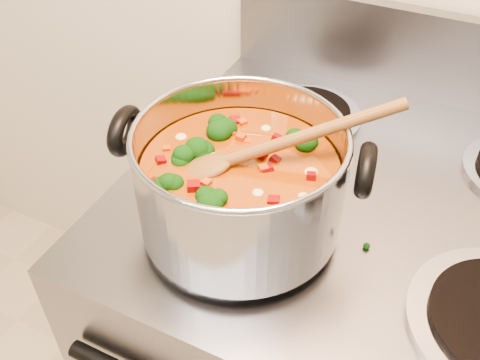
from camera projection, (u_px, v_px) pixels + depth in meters
name	position (u px, v px, depth m)	size (l,w,h in m)	color
stockpot	(240.00, 183.00, 0.69)	(0.33, 0.27, 0.16)	#A7A8B0
wooden_spoon	(255.00, 152.00, 0.66)	(0.25, 0.18, 0.10)	brown
cooktop_crumbs	(155.00, 224.00, 0.74)	(0.18, 0.37, 0.01)	black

